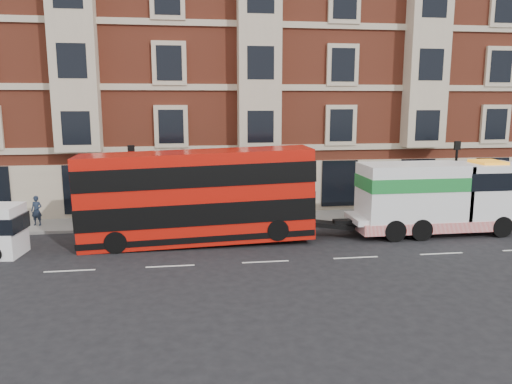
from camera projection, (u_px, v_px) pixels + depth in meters
ground at (265, 262)px, 21.21m from camera, size 120.00×120.00×0.00m
sidewalk at (244, 219)px, 28.49m from camera, size 90.00×3.00×0.15m
victorian_terrace at (238, 51)px, 34.05m from camera, size 45.00×12.00×20.40m
lamp_post_west at (133, 180)px, 25.91m from camera, size 0.35×0.15×4.35m
lamp_post_east at (455, 173)px, 28.45m from camera, size 0.35×0.15×4.35m
double_decker_bus at (197, 195)px, 23.61m from camera, size 10.93×2.51×4.42m
tow_truck at (435, 197)px, 25.38m from camera, size 8.75×2.59×3.65m
pedestrian at (37, 211)px, 26.67m from camera, size 0.65×0.49×1.60m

